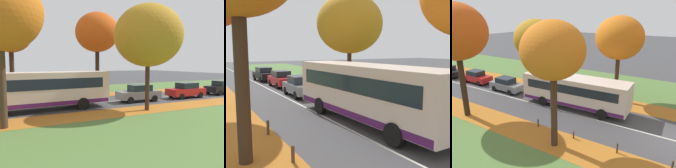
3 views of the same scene
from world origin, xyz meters
The scene contains 15 objects.
leaf_litter_left centered at (-4.60, 14.00, 0.01)m, with size 2.80×60.00×0.00m, color #B26B23.
grass_verge_right centered at (9.20, 20.00, 0.00)m, with size 12.00×90.00×0.01m, color #517538.
leaf_litter_right centered at (4.60, 14.00, 0.01)m, with size 2.80×60.00×0.00m, color #B26B23.
road_centre_line centered at (0.00, 20.00, 0.00)m, with size 0.12×80.00×0.01m, color silver.
tree_left_near centered at (-4.94, 7.28, 6.48)m, with size 4.06×4.06×8.38m.
tree_left_mid centered at (-5.20, 16.50, 7.24)m, with size 5.10×5.10×9.59m.
tree_right_near centered at (5.35, 6.53, 6.38)m, with size 4.70×4.70×8.53m.
tree_right_mid centered at (4.91, 16.57, 5.75)m, with size 5.23×5.23×8.11m.
bollard_second centered at (-3.55, 0.03, 0.34)m, with size 0.12×0.12×0.68m, color #4C3823.
bollard_third centered at (-3.58, 3.28, 0.36)m, with size 0.12×0.12×0.73m, color #4C3823.
bollard_fourth centered at (-3.56, 6.54, 0.29)m, with size 0.12×0.12×0.58m, color #4C3823.
bollard_fifth centered at (-3.54, 9.79, 0.33)m, with size 0.12×0.12×0.65m, color #4C3823.
bus centered at (1.41, 9.22, 1.70)m, with size 2.94×10.49×2.98m.
car_grey_lead centered at (1.23, 18.19, 0.81)m, with size 1.90×4.26×1.62m.
car_red_following centered at (1.51, 23.95, 0.81)m, with size 1.79×4.20×1.62m.
Camera 3 is at (-15.73, -0.19, 8.67)m, focal length 35.00 mm.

